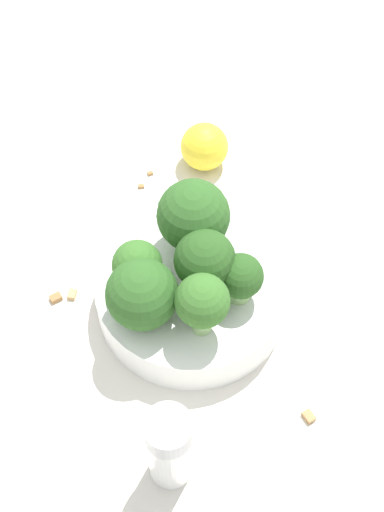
# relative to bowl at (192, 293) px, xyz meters

# --- Properties ---
(ground_plane) EXTENTS (3.00, 3.00, 0.00)m
(ground_plane) POSITION_rel_bowl_xyz_m (0.00, 0.00, -0.02)
(ground_plane) COLOR silver
(bowl) EXTENTS (0.15, 0.15, 0.04)m
(bowl) POSITION_rel_bowl_xyz_m (0.00, 0.00, 0.00)
(bowl) COLOR white
(bowl) RESTS_ON ground_plane
(broccoli_floret_0) EXTENTS (0.05, 0.05, 0.06)m
(broccoli_floret_0) POSITION_rel_bowl_xyz_m (-0.01, 0.00, 0.05)
(broccoli_floret_0) COLOR #84AD66
(broccoli_floret_0) RESTS_ON bowl
(broccoli_floret_1) EXTENTS (0.06, 0.06, 0.07)m
(broccoli_floret_1) POSITION_rel_bowl_xyz_m (0.01, -0.03, 0.06)
(broccoli_floret_1) COLOR #8EB770
(broccoli_floret_1) RESTS_ON bowl
(broccoli_floret_2) EXTENTS (0.04, 0.04, 0.05)m
(broccoli_floret_2) POSITION_rel_bowl_xyz_m (0.03, 0.02, 0.05)
(broccoli_floret_2) COLOR #84AD66
(broccoli_floret_2) RESTS_ON bowl
(broccoli_floret_3) EXTENTS (0.04, 0.04, 0.06)m
(broccoli_floret_3) POSITION_rel_bowl_xyz_m (-0.03, 0.03, 0.05)
(broccoli_floret_3) COLOR #8EB770
(broccoli_floret_3) RESTS_ON bowl
(broccoli_floret_4) EXTENTS (0.05, 0.05, 0.06)m
(broccoli_floret_4) POSITION_rel_bowl_xyz_m (0.02, 0.04, 0.05)
(broccoli_floret_4) COLOR #84AD66
(broccoli_floret_4) RESTS_ON bowl
(broccoli_floret_5) EXTENTS (0.03, 0.03, 0.04)m
(broccoli_floret_5) POSITION_rel_bowl_xyz_m (-0.04, -0.01, 0.04)
(broccoli_floret_5) COLOR #8EB770
(broccoli_floret_5) RESTS_ON bowl
(pepper_shaker) EXTENTS (0.03, 0.03, 0.08)m
(pepper_shaker) POSITION_rel_bowl_xyz_m (-0.05, 0.13, 0.02)
(pepper_shaker) COLOR silver
(pepper_shaker) RESTS_ON ground_plane
(lemon_wedge) EXTENTS (0.04, 0.04, 0.04)m
(lemon_wedge) POSITION_rel_bowl_xyz_m (0.06, -0.14, 0.00)
(lemon_wedge) COLOR yellow
(lemon_wedge) RESTS_ON ground_plane
(almond_crumb_0) EXTENTS (0.01, 0.01, 0.01)m
(almond_crumb_0) POSITION_rel_bowl_xyz_m (0.10, -0.11, -0.02)
(almond_crumb_0) COLOR olive
(almond_crumb_0) RESTS_ON ground_plane
(almond_crumb_1) EXTENTS (0.01, 0.01, 0.01)m
(almond_crumb_1) POSITION_rel_bowl_xyz_m (0.10, -0.09, -0.02)
(almond_crumb_1) COLOR olive
(almond_crumb_1) RESTS_ON ground_plane
(almond_crumb_2) EXTENTS (0.01, 0.01, 0.01)m
(almond_crumb_2) POSITION_rel_bowl_xyz_m (0.09, 0.04, -0.01)
(almond_crumb_2) COLOR tan
(almond_crumb_2) RESTS_ON ground_plane
(almond_crumb_3) EXTENTS (0.01, 0.01, 0.01)m
(almond_crumb_3) POSITION_rel_bowl_xyz_m (0.10, 0.05, -0.01)
(almond_crumb_3) COLOR olive
(almond_crumb_3) RESTS_ON ground_plane
(almond_crumb_4) EXTENTS (0.01, 0.01, 0.01)m
(almond_crumb_4) POSITION_rel_bowl_xyz_m (-0.12, 0.04, -0.01)
(almond_crumb_4) COLOR #AD7F4C
(almond_crumb_4) RESTS_ON ground_plane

